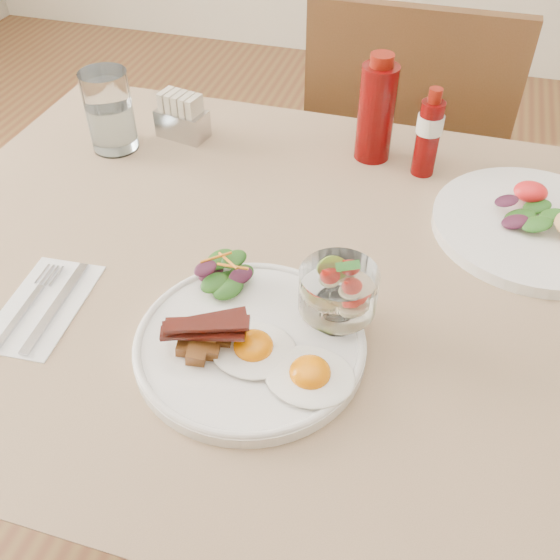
{
  "coord_description": "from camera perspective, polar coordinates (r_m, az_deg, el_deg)",
  "views": [
    {
      "loc": [
        0.08,
        -0.64,
        1.33
      ],
      "look_at": [
        -0.07,
        -0.11,
        0.82
      ],
      "focal_mm": 40.0,
      "sensor_mm": 36.0,
      "label": 1
    }
  ],
  "objects": [
    {
      "name": "sugar_caddy",
      "position": [
        1.16,
        -8.95,
        14.41
      ],
      "size": [
        0.1,
        0.07,
        0.08
      ],
      "rotation": [
        0.0,
        0.0,
        -0.2
      ],
      "color": "#BCBCC1",
      "rests_on": "table"
    },
    {
      "name": "table",
      "position": [
        0.92,
        6.21,
        -3.65
      ],
      "size": [
        1.33,
        0.88,
        0.75
      ],
      "color": "#57351B",
      "rests_on": "ground"
    },
    {
      "name": "napkin_cutlery",
      "position": [
        0.87,
        -20.81,
        -2.22
      ],
      "size": [
        0.11,
        0.18,
        0.01
      ],
      "rotation": [
        0.0,
        0.0,
        0.07
      ],
      "color": "white",
      "rests_on": "table"
    },
    {
      "name": "chair_far",
      "position": [
        1.53,
        11.03,
        10.17
      ],
      "size": [
        0.42,
        0.42,
        0.93
      ],
      "color": "#57351B",
      "rests_on": "ground"
    },
    {
      "name": "second_plate",
      "position": [
        0.99,
        23.54,
        4.6
      ],
      "size": [
        0.31,
        0.3,
        0.07
      ],
      "rotation": [
        0.0,
        0.0,
        0.16
      ],
      "color": "white",
      "rests_on": "table"
    },
    {
      "name": "water_glass",
      "position": [
        1.14,
        -15.24,
        14.29
      ],
      "size": [
        0.08,
        0.08,
        0.14
      ],
      "color": "white",
      "rests_on": "table"
    },
    {
      "name": "bacon_potato_pile",
      "position": [
        0.73,
        -6.97,
        -5.17
      ],
      "size": [
        0.11,
        0.07,
        0.05
      ],
      "rotation": [
        0.0,
        0.0,
        -0.13
      ],
      "color": "brown",
      "rests_on": "main_plate"
    },
    {
      "name": "main_plate",
      "position": [
        0.76,
        -2.75,
        -5.89
      ],
      "size": [
        0.28,
        0.28,
        0.02
      ],
      "primitive_type": "cylinder",
      "color": "white",
      "rests_on": "table"
    },
    {
      "name": "hot_sauce_bottle",
      "position": [
        1.05,
        13.41,
        12.87
      ],
      "size": [
        0.05,
        0.05,
        0.15
      ],
      "rotation": [
        0.0,
        0.0,
        -0.23
      ],
      "color": "#550504",
      "rests_on": "table"
    },
    {
      "name": "ketchup_bottle",
      "position": [
        1.08,
        8.8,
        15.01
      ],
      "size": [
        0.08,
        0.08,
        0.18
      ],
      "rotation": [
        0.0,
        0.0,
        0.3
      ],
      "color": "#550504",
      "rests_on": "table"
    },
    {
      "name": "side_salad",
      "position": [
        0.81,
        -5.05,
        0.46
      ],
      "size": [
        0.08,
        0.08,
        0.04
      ],
      "rotation": [
        0.0,
        0.0,
        0.3
      ],
      "color": "#195015",
      "rests_on": "main_plate"
    },
    {
      "name": "fried_eggs",
      "position": [
        0.72,
        0.11,
        -7.42
      ],
      "size": [
        0.2,
        0.14,
        0.03
      ],
      "rotation": [
        0.0,
        0.0,
        0.38
      ],
      "color": "white",
      "rests_on": "main_plate"
    },
    {
      "name": "fruit_cup",
      "position": [
        0.74,
        5.34,
        -0.96
      ],
      "size": [
        0.09,
        0.09,
        0.1
      ],
      "rotation": [
        0.0,
        0.0,
        -0.03
      ],
      "color": "white",
      "rests_on": "main_plate"
    }
  ]
}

